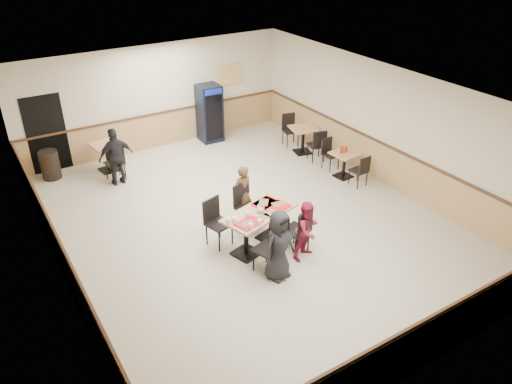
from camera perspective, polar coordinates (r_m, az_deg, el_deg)
ground at (r=11.31m, az=-1.07°, el=-3.40°), size 10.00×10.00×0.00m
room_shell at (r=13.78m, az=-0.23°, el=5.62°), size 10.00×10.00×10.00m
main_table at (r=10.22m, az=0.34°, el=-3.65°), size 1.70×1.17×0.83m
main_chairs at (r=10.20m, az=0.13°, el=-3.90°), size 1.81×2.12×1.05m
diner_woman_left at (r=9.31m, az=2.62°, el=-6.11°), size 0.78×0.59×1.44m
diner_woman_right at (r=9.94m, az=5.88°, el=-4.34°), size 0.72×0.63×1.25m
diner_man_opposite at (r=11.01m, az=-1.58°, el=-0.24°), size 0.53×0.38×1.37m
lone_diner at (r=13.04m, az=-15.68°, el=3.91°), size 0.89×0.39×1.51m
tabletop_clutter at (r=10.05m, az=0.58°, el=-2.23°), size 1.47×0.97×0.12m
side_table_near at (r=13.22m, az=10.07°, el=3.50°), size 0.69×0.69×0.69m
side_table_near_chair_south at (r=12.88m, az=11.66°, el=2.50°), size 0.43×0.43×0.87m
side_table_near_chair_north at (r=13.60m, az=8.55°, el=4.29°), size 0.43×0.43×0.87m
side_table_far at (r=14.46m, az=5.41°, el=6.36°), size 0.86×0.86×0.77m
side_table_far_chair_south at (r=14.03m, az=6.90°, el=5.43°), size 0.54×0.54×0.97m
side_table_far_chair_north at (r=14.92m, az=3.99°, el=7.07°), size 0.54×0.54×0.97m
condiment_caddy at (r=13.10m, az=9.95°, el=4.81°), size 0.23×0.06×0.20m
back_table at (r=13.92m, az=-16.68°, el=4.32°), size 0.82×0.82×0.78m
back_table_chair_lone at (r=13.38m, az=-15.88°, el=3.30°), size 0.51×0.51×0.99m
pepsi_cooler at (r=15.20m, az=-5.32°, el=8.96°), size 0.68×0.69×1.72m
trash_bin at (r=14.06m, az=-22.47°, el=2.89°), size 0.48×0.48×0.76m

